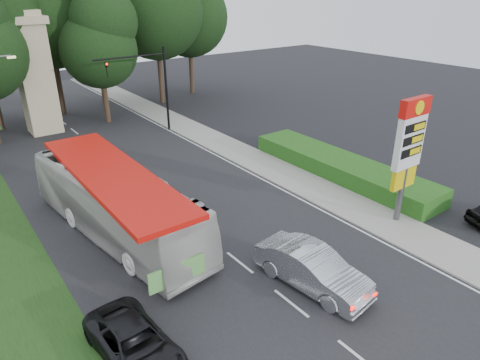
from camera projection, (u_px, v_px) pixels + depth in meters
ground at (300, 311)px, 16.99m from camera, size 120.00×120.00×0.00m
road_surface at (161, 200)px, 25.74m from camera, size 14.00×80.00×0.02m
sidewalk_right at (268, 166)px, 30.34m from camera, size 3.00×80.00×0.12m
hedge at (341, 167)px, 28.83m from camera, size 3.00×14.00×1.20m
gas_station_pylon at (409, 145)px, 21.60m from camera, size 2.10×0.45×6.85m
traffic_signal_mast at (151, 79)px, 35.64m from camera, size 6.10×0.35×7.20m
monument at (35, 73)px, 35.66m from camera, size 3.00×3.00×10.05m
tree_east_near at (93, 8)px, 43.22m from camera, size 8.12×8.12×15.95m
tree_far_east at (188, 0)px, 46.92m from camera, size 8.68×8.68×17.05m
tree_monument_right at (97, 33)px, 37.08m from camera, size 6.72×6.72×13.20m
transit_bus at (116, 204)px, 21.45m from camera, size 4.68×13.03×3.55m
sedan_silver at (312, 269)px, 18.07m from camera, size 2.48×5.46×1.74m
suv_charcoal at (135, 344)px, 14.58m from camera, size 2.38×4.72×1.28m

